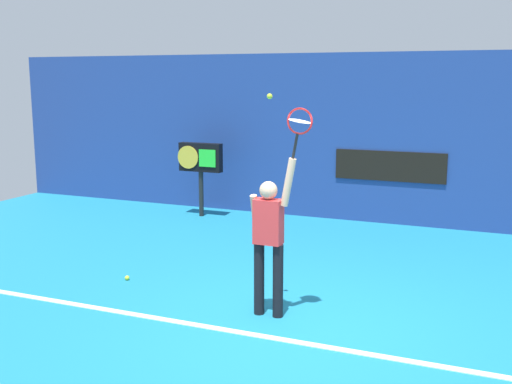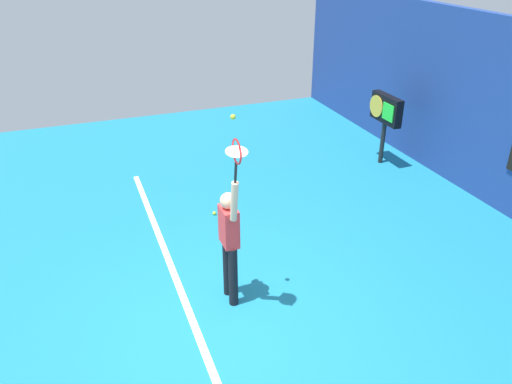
{
  "view_description": "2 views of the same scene",
  "coord_description": "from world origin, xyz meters",
  "px_view_note": "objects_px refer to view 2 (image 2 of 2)",
  "views": [
    {
      "loc": [
        2.24,
        -6.56,
        2.91
      ],
      "look_at": [
        -0.68,
        0.45,
        1.51
      ],
      "focal_mm": 43.55,
      "sensor_mm": 36.0,
      "label": 1
    },
    {
      "loc": [
        5.12,
        -1.46,
        4.68
      ],
      "look_at": [
        -0.83,
        0.79,
        1.42
      ],
      "focal_mm": 35.69,
      "sensor_mm": 36.0,
      "label": 2
    }
  ],
  "objects_px": {
    "tennis_racket": "(237,154)",
    "scoreboard_clock": "(386,112)",
    "spare_ball": "(214,213)",
    "tennis_player": "(230,238)",
    "tennis_ball": "(233,117)"
  },
  "relations": [
    {
      "from": "tennis_racket",
      "to": "scoreboard_clock",
      "type": "distance_m",
      "value": 6.13
    },
    {
      "from": "scoreboard_clock",
      "to": "tennis_player",
      "type": "bearing_deg",
      "value": -54.13
    },
    {
      "from": "tennis_racket",
      "to": "spare_ball",
      "type": "bearing_deg",
      "value": 170.44
    },
    {
      "from": "scoreboard_clock",
      "to": "spare_ball",
      "type": "relative_size",
      "value": 22.99
    },
    {
      "from": "spare_ball",
      "to": "tennis_racket",
      "type": "bearing_deg",
      "value": -9.56
    },
    {
      "from": "tennis_ball",
      "to": "scoreboard_clock",
      "type": "relative_size",
      "value": 0.04
    },
    {
      "from": "tennis_racket",
      "to": "scoreboard_clock",
      "type": "xyz_separation_m",
      "value": [
        -3.77,
        4.69,
        -1.18
      ]
    },
    {
      "from": "tennis_racket",
      "to": "scoreboard_clock",
      "type": "bearing_deg",
      "value": 128.74
    },
    {
      "from": "tennis_player",
      "to": "tennis_ball",
      "type": "xyz_separation_m",
      "value": [
        -0.03,
        0.1,
        1.68
      ]
    },
    {
      "from": "tennis_player",
      "to": "tennis_racket",
      "type": "bearing_deg",
      "value": -0.65
    },
    {
      "from": "tennis_player",
      "to": "spare_ball",
      "type": "bearing_deg",
      "value": 169.08
    },
    {
      "from": "scoreboard_clock",
      "to": "spare_ball",
      "type": "bearing_deg",
      "value": -76.82
    },
    {
      "from": "tennis_ball",
      "to": "spare_ball",
      "type": "bearing_deg",
      "value": 171.16
    },
    {
      "from": "tennis_ball",
      "to": "tennis_racket",
      "type": "bearing_deg",
      "value": -13.72
    },
    {
      "from": "tennis_ball",
      "to": "scoreboard_clock",
      "type": "bearing_deg",
      "value": 126.17
    }
  ]
}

